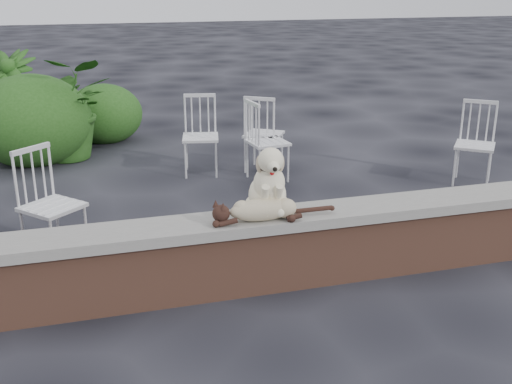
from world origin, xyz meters
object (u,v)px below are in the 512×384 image
object	(u,v)px
chair_b	(200,136)
potted_plant_a	(69,108)
chair_d	(475,144)
chair_c	(264,133)
potted_plant_b	(12,103)
dog	(267,178)
chair_a	(52,205)
chair_e	(268,141)
cat	(263,208)

from	to	relation	value
chair_b	potted_plant_a	distance (m)	1.88
chair_d	chair_c	world-z (taller)	same
chair_d	potted_plant_a	distance (m)	5.01
potted_plant_a	potted_plant_b	size ratio (longest dim) A/B	0.98
chair_d	potted_plant_b	size ratio (longest dim) A/B	0.69
potted_plant_a	chair_d	bearing A→B (deg)	-28.42
chair_d	potted_plant_b	bearing A→B (deg)	-170.37
dog	chair_d	bearing A→B (deg)	34.70
chair_c	chair_d	bearing A→B (deg)	-174.95
potted_plant_a	chair_b	bearing A→B (deg)	-37.49
chair_a	potted_plant_a	distance (m)	3.14
chair_c	potted_plant_a	xyz separation A→B (m)	(-2.26, 1.20, 0.20)
chair_e	dog	bearing A→B (deg)	155.33
cat	chair_a	distance (m)	1.86
potted_plant_b	cat	bearing A→B (deg)	-66.12
chair_e	chair_b	world-z (taller)	same
chair_d	dog	bearing A→B (deg)	-111.87
cat	chair_d	distance (m)	3.57
potted_plant_b	potted_plant_a	bearing A→B (deg)	-33.17
chair_c	potted_plant_b	distance (m)	3.43
chair_b	dog	bearing A→B (deg)	-79.45
dog	chair_d	distance (m)	3.44
potted_plant_a	potted_plant_b	bearing A→B (deg)	146.83
chair_b	chair_e	bearing A→B (deg)	-20.65
chair_e	potted_plant_b	size ratio (longest dim) A/B	0.69
chair_a	dog	bearing A→B (deg)	-71.95
potted_plant_a	potted_plant_b	world-z (taller)	potted_plant_b
dog	potted_plant_b	world-z (taller)	potted_plant_b
chair_d	chair_e	world-z (taller)	same
cat	chair_b	size ratio (longest dim) A/B	1.17
chair_d	potted_plant_b	distance (m)	5.87
chair_e	potted_plant_b	bearing A→B (deg)	47.22
dog	chair_e	world-z (taller)	dog
dog	chair_b	distance (m)	2.94
chair_d	chair_a	distance (m)	4.62
chair_d	chair_b	distance (m)	3.17
chair_b	potted_plant_b	xyz separation A→B (m)	(-2.21, 1.62, 0.21)
dog	potted_plant_b	bearing A→B (deg)	120.73
dog	cat	distance (m)	0.24
cat	chair_e	size ratio (longest dim) A/B	1.17
cat	chair_d	size ratio (longest dim) A/B	1.17
chair_a	chair_c	bearing A→B (deg)	-3.04
chair_d	chair_c	bearing A→B (deg)	-170.03
dog	chair_b	size ratio (longest dim) A/B	0.57
chair_e	potted_plant_b	distance (m)	3.58
chair_c	chair_a	xyz separation A→B (m)	(-2.42, -1.92, 0.00)
chair_e	chair_c	bearing A→B (deg)	-17.82
potted_plant_a	chair_a	bearing A→B (deg)	-92.92
chair_d	cat	bearing A→B (deg)	-110.40
dog	potted_plant_b	distance (m)	5.02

